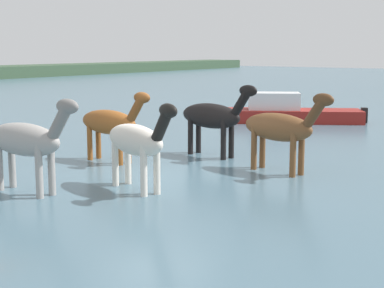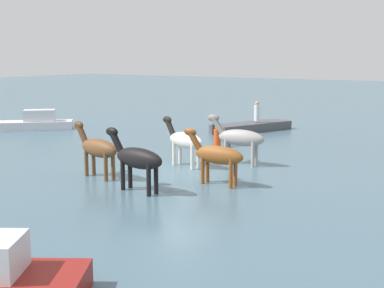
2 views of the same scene
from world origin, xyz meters
name	(u,v)px [view 1 (image 1 of 2)]	position (x,y,z in m)	size (l,w,h in m)	color
ground_plane	(156,175)	(0.00, 0.00, 0.00)	(159.55, 159.55, 0.00)	#476675
horse_chestnut_trailing	(137,141)	(-1.40, -0.63, 1.09)	(1.16, 2.52, 1.97)	silver
horse_pinto_flank	(281,128)	(2.02, -2.27, 1.11)	(1.00, 2.62, 2.02)	brown
horse_dun_straggler	(213,116)	(2.88, 0.27, 1.14)	(0.91, 2.68, 2.07)	black
horse_rear_stallion	(111,123)	(0.63, 2.05, 1.07)	(0.66, 2.49, 1.94)	brown
horse_dark_mare	(27,140)	(-2.90, 1.10, 1.13)	(0.68, 2.64, 2.06)	#9E9993
boat_motor_center	(287,114)	(11.21, 2.07, 0.33)	(4.36, 5.81, 1.37)	maroon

